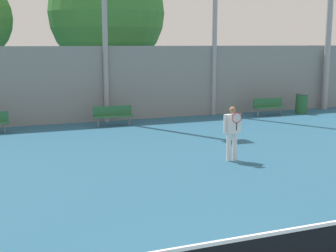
# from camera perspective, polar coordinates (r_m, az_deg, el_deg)

# --- Properties ---
(tennis_player) EXTENTS (0.56, 0.40, 1.63)m
(tennis_player) POSITION_cam_1_polar(r_m,az_deg,el_deg) (13.89, 7.83, -0.55)
(tennis_player) COLOR silver
(tennis_player) RESTS_ON ground_plane
(bench_courtside_near) EXTENTS (1.60, 0.40, 0.83)m
(bench_courtside_near) POSITION_cam_1_polar(r_m,az_deg,el_deg) (23.05, 12.19, 2.49)
(bench_courtside_near) COLOR #28663D
(bench_courtside_near) RESTS_ON ground_plane
(bench_adjacent_court) EXTENTS (1.68, 0.40, 0.83)m
(bench_adjacent_court) POSITION_cam_1_polar(r_m,az_deg,el_deg) (19.91, -6.71, 1.48)
(bench_adjacent_court) COLOR #28663D
(bench_adjacent_court) RESTS_ON ground_plane
(light_pole_center_back) EXTENTS (0.90, 0.60, 9.59)m
(light_pole_center_back) POSITION_cam_1_polar(r_m,az_deg,el_deg) (26.12, 19.16, 13.72)
(light_pole_center_back) COLOR #939399
(light_pole_center_back) RESTS_ON ground_plane
(trash_bin) EXTENTS (0.60, 0.60, 0.99)m
(trash_bin) POSITION_cam_1_polar(r_m,az_deg,el_deg) (24.13, 15.95, 2.64)
(trash_bin) COLOR #235B33
(trash_bin) RESTS_ON ground_plane
(back_fence) EXTENTS (29.05, 0.06, 3.33)m
(back_fence) POSITION_cam_1_polar(r_m,az_deg,el_deg) (20.72, -11.35, 4.92)
(back_fence) COLOR gray
(back_fence) RESTS_ON ground_plane
(tree_green_tall) EXTENTS (6.23, 6.23, 8.17)m
(tree_green_tall) POSITION_cam_1_polar(r_m,az_deg,el_deg) (26.02, -7.49, 13.51)
(tree_green_tall) COLOR brown
(tree_green_tall) RESTS_ON ground_plane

